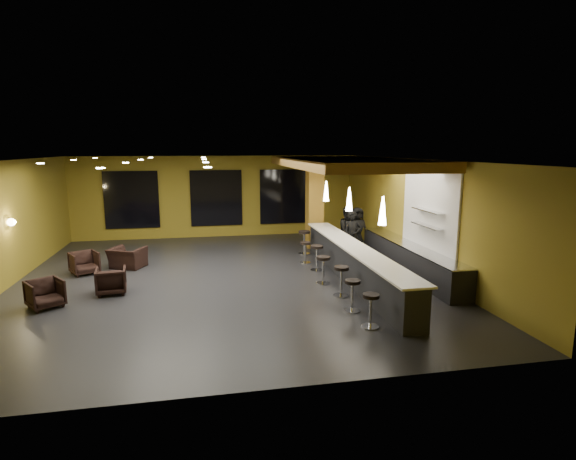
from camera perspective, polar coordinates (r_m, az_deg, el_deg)
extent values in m
cube|color=black|center=(13.69, -7.89, -6.23)|extent=(12.00, 13.00, 0.10)
cube|color=black|center=(13.12, -8.29, 9.01)|extent=(12.00, 13.00, 0.10)
cube|color=olive|center=(19.77, -9.10, 4.21)|extent=(12.00, 0.10, 3.50)
cube|color=olive|center=(6.91, -5.17, -7.35)|extent=(12.00, 0.10, 3.50)
cube|color=olive|center=(14.86, 15.91, 1.90)|extent=(0.10, 13.00, 3.50)
cube|color=#A1712F|center=(14.85, 7.30, 8.46)|extent=(3.60, 8.00, 0.28)
cube|color=black|center=(19.86, -19.24, 3.64)|extent=(2.20, 0.06, 2.40)
cube|color=black|center=(19.67, -9.08, 4.03)|extent=(2.20, 0.06, 2.40)
cube|color=black|center=(19.99, -0.44, 4.27)|extent=(2.20, 0.06, 2.40)
cube|color=white|center=(13.91, 17.47, 2.30)|extent=(0.06, 3.20, 2.40)
cube|color=black|center=(13.27, 8.28, -4.31)|extent=(0.60, 8.00, 1.00)
cube|color=white|center=(13.15, 8.34, -2.09)|extent=(0.78, 8.10, 0.05)
cube|color=black|center=(14.50, 15.12, -3.59)|extent=(0.70, 6.00, 0.86)
cube|color=silver|center=(14.40, 15.21, -1.83)|extent=(0.72, 6.00, 0.03)
cube|color=silver|center=(13.73, 17.26, 0.52)|extent=(0.30, 1.50, 0.03)
cube|color=silver|center=(13.66, 17.37, 2.38)|extent=(0.30, 1.50, 0.03)
cube|color=olive|center=(17.37, 3.40, 3.47)|extent=(0.60, 0.60, 3.50)
sphere|color=#FFE5B2|center=(14.72, -31.71, 0.85)|extent=(0.22, 0.22, 0.22)
cone|color=white|center=(11.08, 11.93, 2.41)|extent=(0.20, 0.20, 0.70)
cone|color=white|center=(13.40, 7.79, 3.90)|extent=(0.20, 0.20, 0.70)
cone|color=white|center=(15.77, 4.87, 4.94)|extent=(0.20, 0.20, 0.70)
imported|color=black|center=(15.67, 8.16, -0.70)|extent=(0.65, 0.45, 1.70)
imported|color=black|center=(16.35, 7.64, -0.14)|extent=(1.02, 0.91, 1.75)
imported|color=black|center=(16.84, 8.78, 0.01)|extent=(0.86, 0.59, 1.68)
imported|color=black|center=(12.52, -28.47, -7.13)|extent=(1.05, 1.06, 0.70)
imported|color=black|center=(12.95, -21.54, -6.01)|extent=(0.84, 0.86, 0.70)
imported|color=black|center=(15.21, -24.44, -3.83)|extent=(1.03, 1.04, 0.70)
imported|color=black|center=(15.48, -19.73, -3.34)|extent=(1.29, 1.23, 0.66)
cylinder|color=silver|center=(10.15, 10.37, -11.97)|extent=(0.38, 0.38, 0.03)
cylinder|color=silver|center=(10.03, 10.44, -10.18)|extent=(0.07, 0.07, 0.67)
cylinder|color=black|center=(9.91, 10.51, -8.22)|extent=(0.36, 0.36, 0.08)
cylinder|color=silver|center=(11.01, 8.10, -10.09)|extent=(0.39, 0.39, 0.03)
cylinder|color=silver|center=(10.89, 8.15, -8.38)|extent=(0.07, 0.07, 0.68)
cylinder|color=black|center=(10.78, 8.20, -6.51)|extent=(0.37, 0.37, 0.08)
cylinder|color=silver|center=(12.03, 6.74, -8.25)|extent=(0.41, 0.41, 0.03)
cylinder|color=silver|center=(11.92, 6.77, -6.61)|extent=(0.07, 0.07, 0.71)
cylinder|color=black|center=(11.81, 6.81, -4.82)|extent=(0.38, 0.38, 0.08)
cylinder|color=silver|center=(13.00, 4.46, -6.76)|extent=(0.41, 0.41, 0.03)
cylinder|color=silver|center=(12.90, 4.48, -5.23)|extent=(0.07, 0.07, 0.71)
cylinder|color=black|center=(12.80, 4.50, -3.56)|extent=(0.39, 0.39, 0.08)
cylinder|color=silver|center=(14.33, 3.68, -5.11)|extent=(0.41, 0.41, 0.03)
cylinder|color=silver|center=(14.24, 3.69, -3.69)|extent=(0.07, 0.07, 0.72)
cylinder|color=black|center=(14.15, 3.71, -2.15)|extent=(0.39, 0.39, 0.08)
cylinder|color=silver|center=(15.23, 2.21, -4.16)|extent=(0.37, 0.37, 0.03)
cylinder|color=silver|center=(15.15, 2.21, -2.97)|extent=(0.06, 0.06, 0.65)
cylinder|color=black|center=(15.08, 2.22, -1.67)|extent=(0.35, 0.35, 0.07)
cylinder|color=silver|center=(16.50, 2.07, -3.01)|extent=(0.44, 0.44, 0.03)
cylinder|color=silver|center=(16.41, 2.08, -1.69)|extent=(0.08, 0.08, 0.77)
cylinder|color=black|center=(16.33, 2.09, -0.27)|extent=(0.42, 0.42, 0.09)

